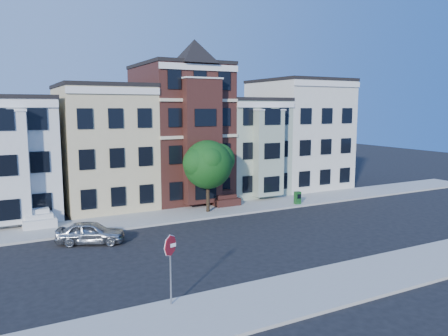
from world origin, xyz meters
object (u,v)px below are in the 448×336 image
stop_sign (170,265)px  newspaper_box (297,198)px  parked_car (91,232)px  street_tree (208,168)px

stop_sign → newspaper_box: bearing=23.0°
parked_car → stop_sign: stop_sign is taller
parked_car → stop_sign: 10.73m
parked_car → newspaper_box: (17.87, 2.55, -0.02)m
street_tree → stop_sign: bearing=-121.1°
street_tree → parked_car: street_tree is taller
newspaper_box → stop_sign: bearing=-138.0°
street_tree → newspaper_box: 8.65m
street_tree → stop_sign: street_tree is taller
street_tree → parked_car: 10.88m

